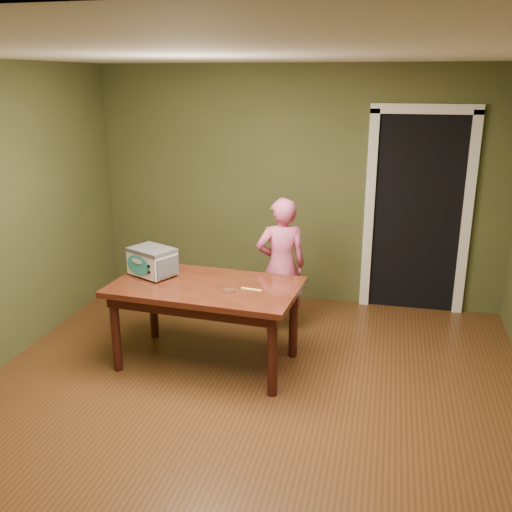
% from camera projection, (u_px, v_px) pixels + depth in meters
% --- Properties ---
extents(floor, '(5.00, 5.00, 0.00)m').
position_uv_depth(floor, '(240.00, 414.00, 4.34)').
color(floor, '#593419').
rests_on(floor, ground).
extents(room_shell, '(4.52, 5.02, 2.61)m').
position_uv_depth(room_shell, '(237.00, 193.00, 3.83)').
color(room_shell, '#4D4E2A').
rests_on(room_shell, ground).
extents(doorway, '(1.10, 0.66, 2.25)m').
position_uv_depth(doorway, '(416.00, 209.00, 6.32)').
color(doorway, black).
rests_on(doorway, ground).
extents(dining_table, '(1.66, 1.01, 0.75)m').
position_uv_depth(dining_table, '(206.00, 295.00, 4.93)').
color(dining_table, '#38150C').
rests_on(dining_table, floor).
extents(toy_oven, '(0.48, 0.42, 0.26)m').
position_uv_depth(toy_oven, '(152.00, 261.00, 5.08)').
color(toy_oven, '#4C4F54').
rests_on(toy_oven, dining_table).
extents(baking_pan, '(0.10, 0.10, 0.02)m').
position_uv_depth(baking_pan, '(228.00, 291.00, 4.72)').
color(baking_pan, silver).
rests_on(baking_pan, dining_table).
extents(spatula, '(0.18, 0.05, 0.01)m').
position_uv_depth(spatula, '(251.00, 289.00, 4.77)').
color(spatula, '#FFF96E').
rests_on(spatula, dining_table).
extents(child, '(0.58, 0.49, 1.36)m').
position_uv_depth(child, '(281.00, 266.00, 5.60)').
color(child, '#E55E8C').
rests_on(child, floor).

